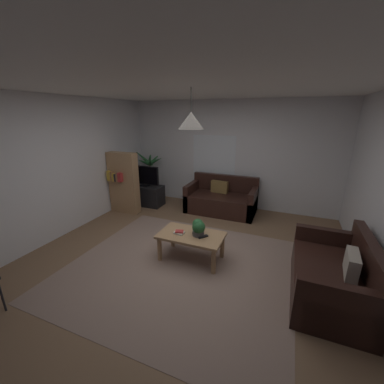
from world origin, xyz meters
name	(u,v)px	position (x,y,z in m)	size (l,w,h in m)	color
floor	(185,261)	(0.00, 0.00, -0.01)	(4.99, 5.34, 0.02)	brown
rug	(179,267)	(0.00, -0.20, 0.00)	(3.24, 2.94, 0.01)	gray
wall_back	(230,155)	(0.00, 2.70, 1.27)	(5.11, 0.06, 2.54)	silver
wall_left	(56,169)	(-2.52, 0.00, 1.27)	(0.06, 5.34, 2.54)	silver
ceiling	(183,85)	(0.00, 0.00, 2.55)	(4.99, 5.34, 0.02)	white
window_pane	(214,160)	(-0.39, 2.67, 1.13)	(1.07, 0.01, 1.19)	white
couch_under_window	(221,200)	(-0.03, 2.19, 0.27)	(1.58, 0.83, 0.82)	black
couch_right_side	(333,278)	(2.02, -0.04, 0.28)	(0.83, 1.42, 0.82)	black
coffee_table	(191,238)	(0.07, 0.09, 0.36)	(1.00, 0.58, 0.43)	#A87F56
book_on_table_0	(179,233)	(-0.11, 0.04, 0.45)	(0.15, 0.12, 0.03)	beige
book_on_table_1	(179,231)	(-0.11, 0.04, 0.47)	(0.12, 0.08, 0.03)	#B22D2D
remote_on_table_0	(203,237)	(0.27, 0.07, 0.44)	(0.05, 0.16, 0.02)	black
remote_on_table_1	(197,234)	(0.16, 0.12, 0.44)	(0.05, 0.16, 0.02)	black
potted_plant_on_table	(198,227)	(0.19, 0.09, 0.57)	(0.20, 0.21, 0.27)	#4C4C51
tv_stand	(146,195)	(-1.94, 1.92, 0.25)	(0.90, 0.44, 0.50)	black
tv	(144,176)	(-1.94, 1.90, 0.76)	(0.81, 0.16, 0.51)	black
potted_palm_corner	(150,177)	(-2.11, 2.46, 0.58)	(0.90, 0.74, 1.32)	#4C4C51
bookshelf_corner	(123,183)	(-2.13, 1.33, 0.71)	(0.70, 0.31, 1.40)	#A87F56
pendant_lamp	(191,121)	(0.07, 0.09, 2.13)	(0.35, 0.35, 0.53)	black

